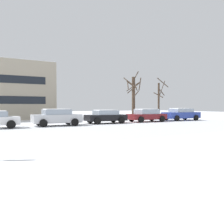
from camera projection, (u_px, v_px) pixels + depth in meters
name	position (u px, v px, depth m)	size (l,w,h in m)	color
ground_plane	(7.00, 146.00, 10.33)	(120.00, 120.00, 0.00)	white
parked_car_silver	(57.00, 117.00, 20.62)	(4.11, 2.25, 1.46)	silver
parked_car_black	(106.00, 116.00, 23.34)	(4.00, 2.12, 1.32)	black
parked_car_maroon	(147.00, 115.00, 25.74)	(4.22, 2.18, 1.38)	maroon
parked_car_blue	(181.00, 114.00, 28.09)	(4.58, 2.14, 1.43)	#283D93
tree_far_left	(133.00, 97.00, 28.75)	(2.45, 2.45, 5.84)	#423326
tree_far_right	(159.00, 99.00, 30.77)	(1.73, 1.50, 5.19)	#423326
tree_far_mid	(134.00, 98.00, 29.85)	(1.44, 2.14, 5.12)	#423326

